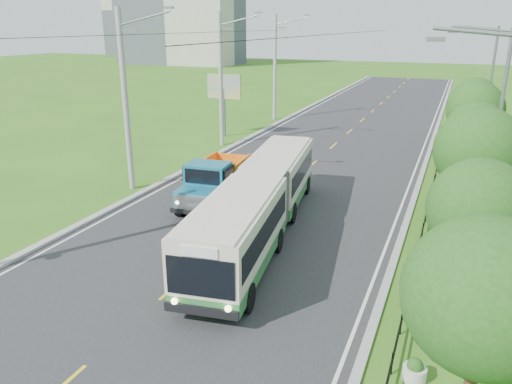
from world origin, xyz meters
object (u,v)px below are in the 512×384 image
Objects in this scene: planter_near at (434,252)px; tree_front at (486,302)px; billboard_left at (224,91)px; pole_far at (275,68)px; planter_mid at (443,193)px; planter_far at (449,159)px; pole_mid at (221,80)px; tree_back at (475,103)px; dump_truck at (214,179)px; streetlight_far at (488,83)px; streetlight_mid at (497,112)px; tree_fourth at (476,136)px; pole_near at (126,101)px; tree_second at (480,213)px; planter_front at (415,371)px; bus at (260,199)px; tree_fifth at (476,113)px; tree_third at (479,155)px.

tree_front is at bearing -82.74° from planter_near.
billboard_left reaches higher than planter_near.
pole_far is 25.85m from planter_mid.
planter_near is 16.00m from planter_far.
tree_back is at bearing 15.84° from pole_mid.
planter_mid is 12.59m from dump_truck.
streetlight_far is at bearing -14.81° from pole_far.
tree_fourth is at bearing 169.85° from streetlight_mid.
streetlight_far is at bearing 90.00° from streetlight_mid.
pole_far reaches higher than streetlight_mid.
pole_near is 24.98m from tree_back.
billboard_left is (-19.36, 21.86, 0.35)m from tree_second.
planter_near is (-2.04, -8.00, -4.62)m from streetlight_mid.
tree_fourth reaches higher than dump_truck.
tree_back is 28.37m from planter_front.
streetlight_mid is 13.17m from bus.
billboard_left is at bearing 131.52° from tree_second.
dump_truck is (-13.24, -5.65, -3.50)m from streetlight_mid.
tree_fourth is at bearing 15.84° from pole_near.
planter_front is at bearing -94.45° from tree_fourth.
streetlight_far reaches higher than tree_fifth.
tree_second is at bearing -90.00° from tree_fourth.
tree_front is 26.12m from planter_far.
streetlight_mid is 1.00× the size of streetlight_far.
tree_back reaches higher than bus.
tree_third is at bearing -5.97° from dump_truck.
billboard_left is (-1.24, 15.00, -1.23)m from pole_near.
tree_fifth is 19.74m from billboard_left.
tree_fourth is 8.06× the size of planter_near.
pole_far is 1.79× the size of tree_front.
pole_mid is at bearing 144.64° from tree_third.
streetlight_far is 20.56m from billboard_left.
planter_front is 8.00m from planter_near.
planter_front is 16.00m from planter_mid.
planter_front is (-1.26, -4.14, -3.23)m from tree_second.
pole_mid is 20.16m from streetlight_far.
dump_truck is at bearing -156.88° from streetlight_mid.
planter_near is at bearing -95.30° from streetlight_far.
dump_truck is at bearing 134.19° from bus.
pole_near is at bearing 146.88° from planter_front.
tree_front reaches higher than dump_truck.
streetlight_mid reaches higher than planter_front.
planter_near is (-1.26, -14.14, -3.57)m from tree_fifth.
tree_fourth is 8.87m from planter_near.
pole_far reaches higher than tree_back.
tree_front is 0.93× the size of tree_third.
pole_near is at bearing -165.19° from streetlight_mid.
streetlight_mid is at bearing 86.21° from tree_second.
pole_mid reaches higher than planter_mid.
bus is at bearing -42.96° from dump_truck.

